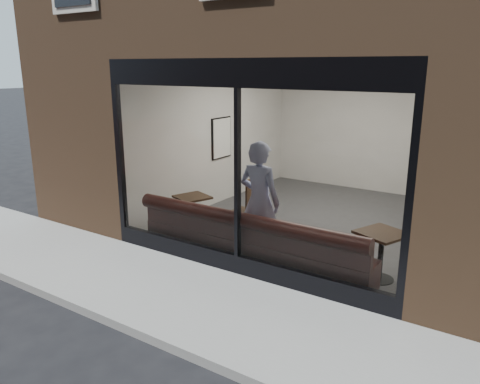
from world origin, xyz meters
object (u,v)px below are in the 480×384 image
Objects in this scene: cafe_chair_left at (244,211)px; cafe_table_left at (192,197)px; person at (259,202)px; cafe_table_right at (382,234)px; banquette at (251,251)px.

cafe_table_left is at bearing 71.35° from cafe_chair_left.
cafe_table_right is at bearing -169.97° from person.
person is at bearing 131.36° from cafe_chair_left.
cafe_table_right reaches higher than cafe_chair_left.
cafe_table_left reaches higher than banquette.
cafe_chair_left is at bearing 126.16° from banquette.
banquette is 6.38× the size of cafe_table_right.
cafe_table_left reaches higher than cafe_chair_left.
cafe_table_right is at bearing 16.16° from banquette.
person is at bearing -171.39° from cafe_table_right.
cafe_table_right is (3.54, 0.00, 0.00)m from cafe_table_left.
cafe_table_left is (-1.62, 0.29, -0.25)m from person.
banquette is 2.03× the size of person.
person reaches higher than cafe_table_left.
person is at bearing -10.13° from cafe_table_left.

